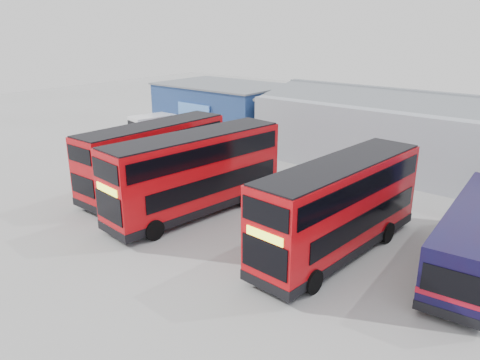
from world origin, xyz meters
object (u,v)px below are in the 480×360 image
double_decker_left (154,158)px  double_decker_centre (196,174)px  double_decker_right (339,209)px  office_block (223,110)px  panel_van (159,126)px  maintenance_shed (464,139)px  single_decker_blue (478,238)px

double_decker_left → double_decker_centre: bearing=169.0°
double_decker_right → office_block: bearing=147.8°
double_decker_centre → panel_van: size_ratio=1.99×
maintenance_shed → double_decker_centre: (-10.01, -18.18, -0.20)m
double_decker_left → double_decker_centre: double_decker_centre is taller
office_block → double_decker_right: office_block is taller
double_decker_centre → panel_van: bearing=151.4°
double_decker_right → double_decker_centre: bearing=-171.4°
office_block → single_decker_blue: size_ratio=1.09×
double_decker_left → single_decker_blue: (19.41, 2.41, -0.79)m
single_decker_blue → double_decker_centre: bearing=8.8°
maintenance_shed → single_decker_blue: size_ratio=2.71×
panel_van → maintenance_shed: bearing=28.3°
double_decker_centre → double_decker_right: double_decker_centre is taller
maintenance_shed → double_decker_centre: maintenance_shed is taller
double_decker_centre → panel_van: 19.19m
double_decker_left → double_decker_centre: 4.89m
double_decker_centre → double_decker_right: (8.95, 0.68, -0.07)m
double_decker_left → office_block: bearing=-64.0°
maintenance_shed → double_decker_right: size_ratio=2.71×
office_block → double_decker_centre: size_ratio=1.05×
office_block → double_decker_left: office_block is taller
single_decker_blue → panel_van: bearing=-18.4°
office_block → double_decker_left: size_ratio=1.13×
double_decker_centre → double_decker_right: 8.97m
single_decker_blue → office_block: bearing=-29.9°
office_block → double_decker_centre: (11.99, -16.18, -0.17)m
double_decker_left → double_decker_right: 13.74m
maintenance_shed → office_block: bearing=-174.8°
office_block → double_decker_right: size_ratio=1.09×
single_decker_blue → panel_van: 31.25m
double_decker_right → panel_van: (-24.63, 10.32, -0.99)m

